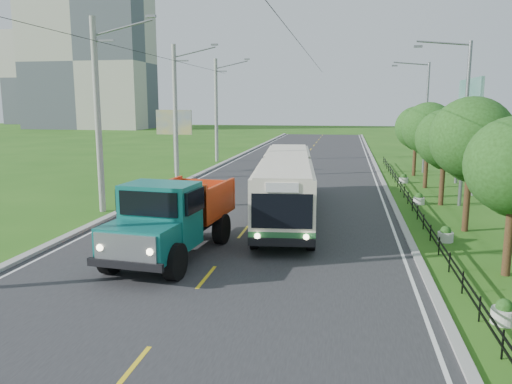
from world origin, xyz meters
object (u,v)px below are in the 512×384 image
(pole_mid, at_px, (176,112))
(pole_near, at_px, (98,115))
(planter_near, at_px, (446,235))
(planter_mid, at_px, (419,199))
(planter_front, at_px, (504,313))
(bus, at_px, (286,181))
(tree_third, at_px, (472,142))
(pole_far, at_px, (217,110))
(billboard_left, at_px, (174,126))
(billboard_right, at_px, (469,109))
(planter_far, at_px, (404,179))
(streetlight_mid, at_px, (462,118))
(streetlight_far, at_px, (424,113))
(dump_truck, at_px, (173,213))
(tree_back, at_px, (417,130))
(tree_fourth, at_px, (445,142))
(tree_fifth, at_px, (429,131))

(pole_mid, bearing_deg, pole_near, -90.00)
(planter_near, distance_m, planter_mid, 8.00)
(pole_near, relative_size, planter_front, 14.93)
(planter_near, bearing_deg, bus, 151.54)
(tree_third, bearing_deg, pole_far, 126.09)
(billboard_left, height_order, billboard_right, billboard_right)
(planter_front, height_order, planter_far, same)
(streetlight_mid, distance_m, streetlight_far, 14.00)
(streetlight_mid, relative_size, dump_truck, 1.27)
(pole_mid, xyz_separation_m, planter_front, (16.86, -23.00, -4.81))
(tree_back, bearing_deg, planter_near, -93.57)
(tree_third, bearing_deg, streetlight_mid, 82.36)
(tree_fourth, bearing_deg, planter_mid, -173.61)
(planter_near, xyz_separation_m, planter_far, (0.00, 16.00, 0.00))
(pole_far, relative_size, planter_far, 14.93)
(pole_near, relative_size, streetlight_far, 1.10)
(pole_near, relative_size, tree_fourth, 1.85)
(pole_near, xyz_separation_m, pole_far, (0.00, 24.00, 0.00))
(streetlight_mid, bearing_deg, pole_far, 134.86)
(pole_near, distance_m, bus, 10.30)
(billboard_left, distance_m, bus, 17.99)
(pole_mid, xyz_separation_m, bus, (9.71, -11.12, -3.32))
(streetlight_mid, bearing_deg, pole_mid, 159.68)
(planter_front, bearing_deg, tree_third, 82.94)
(planter_front, relative_size, planter_near, 1.00)
(tree_fifth, distance_m, planter_near, 14.64)
(tree_fifth, height_order, billboard_left, tree_fifth)
(planter_mid, bearing_deg, bus, -150.02)
(pole_mid, xyz_separation_m, tree_back, (18.12, 5.14, -1.44))
(tree_third, xyz_separation_m, planter_far, (-1.26, 13.86, -3.70))
(tree_fourth, height_order, billboard_left, tree_fourth)
(pole_mid, bearing_deg, planter_far, 3.39)
(tree_fourth, distance_m, streetlight_mid, 1.54)
(pole_near, bearing_deg, planter_front, -33.12)
(pole_mid, distance_m, streetlight_far, 20.16)
(planter_far, distance_m, billboard_left, 18.56)
(pole_near, height_order, tree_fifth, pole_near)
(tree_back, distance_m, billboard_left, 19.48)
(tree_fourth, distance_m, planter_near, 8.87)
(pole_near, height_order, bus, pole_near)
(tree_third, bearing_deg, billboard_left, 140.67)
(streetlight_far, relative_size, planter_front, 13.54)
(streetlight_far, height_order, planter_front, streetlight_far)
(pole_mid, height_order, bus, pole_mid)
(tree_third, xyz_separation_m, dump_truck, (-11.74, -6.04, -2.34))
(tree_fourth, xyz_separation_m, planter_far, (-1.26, 7.86, -3.30))
(planter_far, bearing_deg, pole_far, 146.88)
(tree_fifth, distance_m, planter_mid, 7.21)
(streetlight_far, height_order, dump_truck, streetlight_far)
(pole_far, xyz_separation_m, streetlight_mid, (18.90, -19.00, -0.19))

